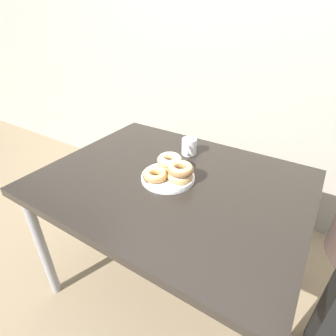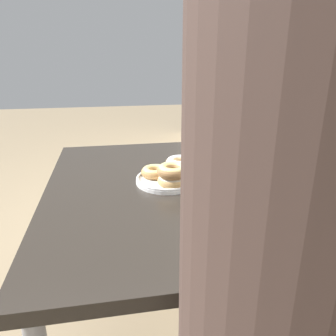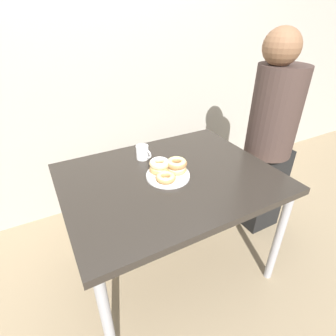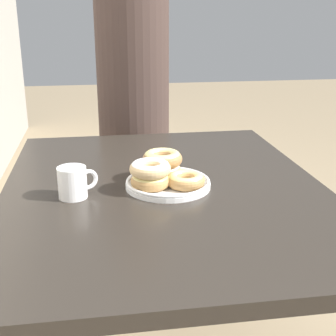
% 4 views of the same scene
% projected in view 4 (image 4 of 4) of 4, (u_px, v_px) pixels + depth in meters
% --- Properties ---
extents(dining_table, '(1.22, 0.96, 0.76)m').
position_uv_depth(dining_table, '(165.00, 207.00, 1.43)').
color(dining_table, '#28231E').
rests_on(dining_table, ground_plane).
extents(donut_plate, '(0.27, 0.26, 0.09)m').
position_uv_depth(donut_plate, '(163.00, 174.00, 1.39)').
color(donut_plate, white).
rests_on(donut_plate, dining_table).
extents(coffee_mug, '(0.08, 0.11, 0.09)m').
position_uv_depth(coffee_mug, '(73.00, 182.00, 1.31)').
color(coffee_mug, white).
rests_on(coffee_mug, dining_table).
extents(person_figure, '(0.38, 0.32, 1.52)m').
position_uv_depth(person_figure, '(133.00, 110.00, 2.17)').
color(person_figure, black).
rests_on(person_figure, ground_plane).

